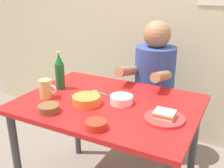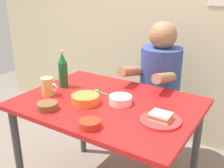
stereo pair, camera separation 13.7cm
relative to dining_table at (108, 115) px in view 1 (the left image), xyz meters
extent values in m
cube|color=red|center=(0.00, 0.00, 0.08)|extent=(1.10, 0.80, 0.03)
cylinder|color=#3F3F44|center=(-0.49, -0.34, -0.29)|extent=(0.05, 0.05, 0.71)
cylinder|color=#3F3F44|center=(-0.49, 0.34, -0.29)|extent=(0.05, 0.05, 0.71)
cylinder|color=#3F3F44|center=(0.49, 0.34, -0.29)|extent=(0.05, 0.05, 0.71)
cylinder|color=#4C4C51|center=(0.09, 0.63, -0.44)|extent=(0.08, 0.08, 0.41)
cylinder|color=maroon|center=(0.09, 0.63, -0.22)|extent=(0.34, 0.34, 0.04)
cylinder|color=#33478C|center=(0.09, 0.63, 0.06)|extent=(0.32, 0.32, 0.52)
sphere|color=#A0704C|center=(0.09, 0.63, 0.42)|extent=(0.21, 0.21, 0.21)
cylinder|color=#A0704C|center=(-0.04, 0.38, 0.18)|extent=(0.07, 0.31, 0.14)
cylinder|color=#A0704C|center=(0.22, 0.38, 0.18)|extent=(0.07, 0.31, 0.14)
cylinder|color=red|center=(0.38, -0.07, 0.10)|extent=(0.22, 0.22, 0.01)
cube|color=beige|center=(0.38, -0.07, 0.11)|extent=(0.11, 0.09, 0.01)
cube|color=#9E592D|center=(0.38, -0.07, 0.13)|extent=(0.11, 0.09, 0.01)
cube|color=beige|center=(0.38, -0.07, 0.14)|extent=(0.11, 0.09, 0.01)
cylinder|color=#D1BC66|center=(-0.38, -0.12, 0.15)|extent=(0.08, 0.08, 0.12)
torus|color=silver|center=(-0.33, -0.12, 0.16)|extent=(0.06, 0.01, 0.06)
cylinder|color=#19602D|center=(-0.40, 0.04, 0.18)|extent=(0.06, 0.06, 0.18)
cone|color=#19602D|center=(-0.40, 0.04, 0.31)|extent=(0.05, 0.05, 0.07)
cylinder|color=#BFB74C|center=(-0.40, 0.04, 0.35)|extent=(0.03, 0.03, 0.01)
cylinder|color=orange|center=(-0.10, -0.10, 0.12)|extent=(0.17, 0.17, 0.05)
cylinder|color=#B25B2D|center=(-0.10, -0.10, 0.13)|extent=(0.14, 0.14, 0.02)
cylinder|color=red|center=(0.10, -0.32, 0.11)|extent=(0.11, 0.11, 0.04)
cylinder|color=#A33521|center=(0.10, -0.32, 0.12)|extent=(0.09, 0.09, 0.02)
cylinder|color=silver|center=(0.08, 0.01, 0.12)|extent=(0.14, 0.14, 0.05)
cylinder|color=tan|center=(0.08, 0.01, 0.13)|extent=(0.11, 0.11, 0.02)
cylinder|color=brown|center=(-0.23, -0.28, 0.11)|extent=(0.12, 0.12, 0.04)
cylinder|color=brown|center=(-0.23, -0.28, 0.12)|extent=(0.10, 0.10, 0.02)
cylinder|color=#26A559|center=(-0.10, 0.09, 0.10)|extent=(0.11, 0.03, 0.01)
ellipsoid|color=#26A559|center=(-0.16, 0.10, 0.10)|extent=(0.04, 0.02, 0.01)
camera|label=1|loc=(0.72, -1.34, 0.78)|focal=43.02mm
camera|label=2|loc=(0.84, -1.27, 0.78)|focal=43.02mm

